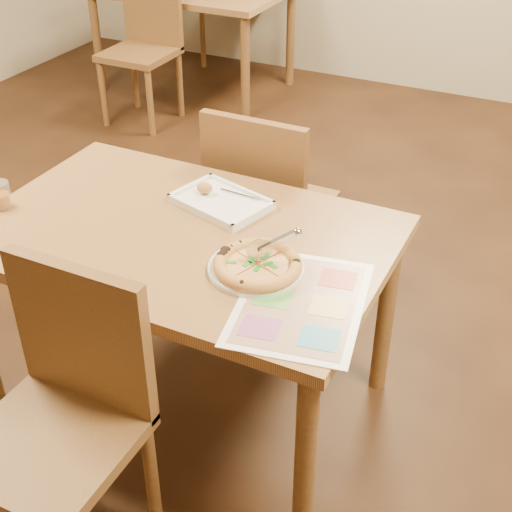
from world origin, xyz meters
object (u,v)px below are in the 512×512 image
at_px(pizza, 258,265).
at_px(menu, 301,303).
at_px(pizza_cutter, 272,244).
at_px(dining_table, 183,254).
at_px(chair_far, 264,192).
at_px(plate, 256,268).
at_px(glass_tumbler, 0,196).
at_px(chair_near, 66,389).
at_px(appetizer_tray, 220,202).
at_px(bg_chair_near, 146,32).

bearing_deg(pizza, menu, -24.80).
bearing_deg(pizza_cutter, dining_table, 126.99).
bearing_deg(chair_far, plate, 113.81).
distance_m(plate, pizza, 0.02).
xyz_separation_m(glass_tumbler, menu, (1.10, -0.05, -0.04)).
relative_size(plate, glass_tumbler, 3.18).
height_order(chair_near, pizza, chair_near).
height_order(dining_table, pizza, pizza).
relative_size(pizza, menu, 0.55).
bearing_deg(menu, plate, 153.78).
relative_size(chair_far, pizza_cutter, 3.92).
relative_size(pizza, glass_tumbler, 2.93).
distance_m(dining_table, pizza_cutter, 0.39).
bearing_deg(appetizer_tray, menu, -39.80).
bearing_deg(pizza, glass_tumbler, -178.36).
distance_m(plate, pizza_cutter, 0.09).
height_order(chair_far, menu, chair_far).
bearing_deg(chair_far, chair_near, 90.00).
bearing_deg(appetizer_tray, chair_far, 94.08).
relative_size(plate, pizza, 1.08).
bearing_deg(chair_near, pizza, 57.80).
distance_m(glass_tumbler, menu, 1.10).
relative_size(dining_table, menu, 2.78).
distance_m(bg_chair_near, appetizer_tray, 2.58).
relative_size(plate, appetizer_tray, 0.80).
bearing_deg(bg_chair_near, menu, -48.77).
distance_m(chair_near, glass_tumbler, 0.80).
relative_size(chair_far, menu, 1.00).
distance_m(appetizer_tray, menu, 0.59).
xyz_separation_m(pizza, pizza_cutter, (0.03, 0.04, 0.06)).
bearing_deg(glass_tumbler, pizza, 1.64).
distance_m(pizza, pizza_cutter, 0.07).
bearing_deg(menu, dining_table, 159.75).
xyz_separation_m(dining_table, appetizer_tray, (0.03, 0.20, 0.10)).
bearing_deg(plate, bg_chair_near, 129.78).
distance_m(chair_far, bg_chair_near, 2.26).
bearing_deg(dining_table, pizza, -17.72).
distance_m(bg_chair_near, plate, 2.98).
relative_size(bg_chair_near, appetizer_tray, 1.35).
relative_size(appetizer_tray, glass_tumbler, 3.99).
height_order(chair_far, bg_chair_near, same).
distance_m(pizza, appetizer_tray, 0.42).
height_order(chair_far, glass_tumbler, chair_far).
distance_m(bg_chair_near, menu, 3.16).
height_order(pizza, glass_tumbler, glass_tumbler).
xyz_separation_m(chair_near, menu, (0.48, 0.42, 0.16)).
distance_m(dining_table, bg_chair_near, 2.72).
relative_size(bg_chair_near, menu, 1.00).
xyz_separation_m(chair_near, pizza, (0.32, 0.50, 0.18)).
bearing_deg(pizza, dining_table, 162.28).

